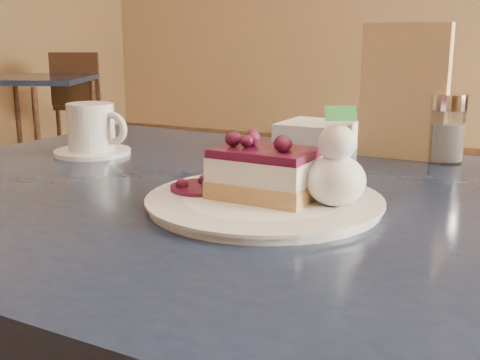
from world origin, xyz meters
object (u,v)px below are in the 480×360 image
at_px(cheesecake_slice, 265,174).
at_px(bg_table_far_left, 30,161).
at_px(dessert_plate, 264,202).
at_px(coffee_set, 93,132).
at_px(main_table, 281,255).

relative_size(cheesecake_slice, bg_table_far_left, 0.08).
relative_size(dessert_plate, cheesecake_slice, 2.22).
relative_size(dessert_plate, coffee_set, 1.99).
bearing_deg(bg_table_far_left, dessert_plate, -63.73).
height_order(main_table, bg_table_far_left, main_table).
xyz_separation_m(main_table, dessert_plate, (-0.00, -0.05, 0.09)).
height_order(main_table, dessert_plate, dessert_plate).
height_order(cheesecake_slice, coffee_set, coffee_set).
bearing_deg(bg_table_far_left, cheesecake_slice, -63.73).
xyz_separation_m(cheesecake_slice, coffee_set, (-0.41, 0.18, -0.00)).
xyz_separation_m(dessert_plate, bg_table_far_left, (-3.04, 2.62, -0.72)).
relative_size(cheesecake_slice, coffee_set, 0.90).
xyz_separation_m(main_table, coffee_set, (-0.41, 0.13, 0.12)).
bearing_deg(dessert_plate, coffee_set, 156.67).
bearing_deg(coffee_set, cheesecake_slice, -23.33).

